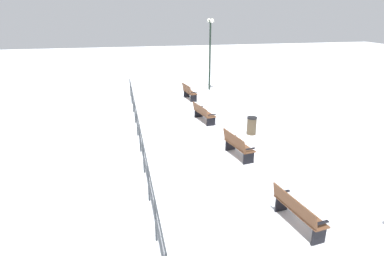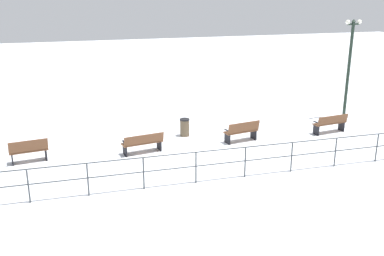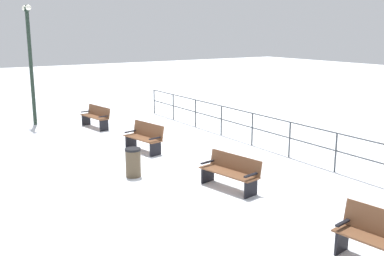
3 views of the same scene
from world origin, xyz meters
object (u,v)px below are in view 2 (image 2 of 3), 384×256
Objects in this scene: bench_second at (242,131)px; trash_bin at (185,127)px; lamppost_near at (350,61)px; bench_nearest at (330,123)px; bench_third at (143,143)px; bench_fourth at (29,151)px.

bench_second is 2.00× the size of trash_bin.
lamppost_near is at bearing -83.17° from bench_second.
bench_nearest is 4.40m from bench_second.
bench_second is 0.92× the size of bench_third.
bench_nearest is 8.80m from bench_third.
bench_second is at bearing 81.71° from bench_nearest.
trash_bin is (-0.51, 8.63, -2.58)m from lamppost_near.
bench_nearest is 1.16× the size of bench_fourth.
trash_bin is at bearing 45.77° from bench_second.
bench_nearest is at bearing 133.95° from lamppost_near.
lamppost_near reaches higher than bench_third.
lamppost_near is (1.97, -2.05, 2.50)m from bench_nearest.
bench_second reaches higher than bench_nearest.
lamppost_near is at bearing -88.83° from bench_third.
bench_fourth reaches higher than bench_third.
bench_nearest is 2.15× the size of trash_bin.
lamppost_near reaches higher than trash_bin.
bench_third is 11.35m from lamppost_near.
bench_second is 2.64m from trash_bin.
lamppost_near reaches higher than bench_fourth.
bench_third is 1.17× the size of bench_fourth.
bench_nearest is 6.74m from trash_bin.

